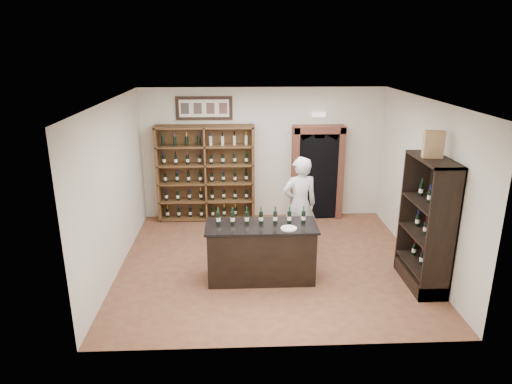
% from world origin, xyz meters
% --- Properties ---
extents(floor, '(5.50, 5.50, 0.00)m').
position_xyz_m(floor, '(0.00, 0.00, 0.00)').
color(floor, brown).
rests_on(floor, ground).
extents(ceiling, '(5.50, 5.50, 0.00)m').
position_xyz_m(ceiling, '(0.00, 0.00, 3.00)').
color(ceiling, white).
rests_on(ceiling, wall_back).
extents(wall_back, '(5.50, 0.04, 3.00)m').
position_xyz_m(wall_back, '(0.00, 2.50, 1.50)').
color(wall_back, silver).
rests_on(wall_back, ground).
extents(wall_left, '(0.04, 5.00, 3.00)m').
position_xyz_m(wall_left, '(-2.75, 0.00, 1.50)').
color(wall_left, silver).
rests_on(wall_left, ground).
extents(wall_right, '(0.04, 5.00, 3.00)m').
position_xyz_m(wall_right, '(2.75, 0.00, 1.50)').
color(wall_right, silver).
rests_on(wall_right, ground).
extents(wine_shelf, '(2.20, 0.38, 2.20)m').
position_xyz_m(wine_shelf, '(-1.30, 2.33, 1.10)').
color(wine_shelf, brown).
rests_on(wine_shelf, ground).
extents(framed_picture, '(1.25, 0.04, 0.52)m').
position_xyz_m(framed_picture, '(-1.30, 2.47, 2.55)').
color(framed_picture, black).
rests_on(framed_picture, wall_back).
extents(arched_doorway, '(1.17, 0.35, 2.17)m').
position_xyz_m(arched_doorway, '(1.25, 2.33, 1.14)').
color(arched_doorway, black).
rests_on(arched_doorway, ground).
extents(emergency_light, '(0.30, 0.10, 0.10)m').
position_xyz_m(emergency_light, '(1.25, 2.42, 2.40)').
color(emergency_light, white).
rests_on(emergency_light, wall_back).
extents(tasting_counter, '(1.88, 0.78, 1.00)m').
position_xyz_m(tasting_counter, '(-0.20, -0.60, 0.49)').
color(tasting_counter, black).
rests_on(tasting_counter, ground).
extents(counter_bottle_0, '(0.07, 0.07, 0.30)m').
position_xyz_m(counter_bottle_0, '(-0.92, -0.53, 1.11)').
color(counter_bottle_0, black).
rests_on(counter_bottle_0, tasting_counter).
extents(counter_bottle_1, '(0.07, 0.07, 0.30)m').
position_xyz_m(counter_bottle_1, '(-0.68, -0.53, 1.11)').
color(counter_bottle_1, black).
rests_on(counter_bottle_1, tasting_counter).
extents(counter_bottle_2, '(0.07, 0.07, 0.30)m').
position_xyz_m(counter_bottle_2, '(-0.44, -0.53, 1.11)').
color(counter_bottle_2, black).
rests_on(counter_bottle_2, tasting_counter).
extents(counter_bottle_3, '(0.07, 0.07, 0.30)m').
position_xyz_m(counter_bottle_3, '(-0.20, -0.53, 1.11)').
color(counter_bottle_3, black).
rests_on(counter_bottle_3, tasting_counter).
extents(counter_bottle_4, '(0.07, 0.07, 0.30)m').
position_xyz_m(counter_bottle_4, '(0.04, -0.53, 1.11)').
color(counter_bottle_4, black).
rests_on(counter_bottle_4, tasting_counter).
extents(counter_bottle_5, '(0.07, 0.07, 0.30)m').
position_xyz_m(counter_bottle_5, '(0.28, -0.53, 1.11)').
color(counter_bottle_5, black).
rests_on(counter_bottle_5, tasting_counter).
extents(counter_bottle_6, '(0.07, 0.07, 0.30)m').
position_xyz_m(counter_bottle_6, '(0.52, -0.53, 1.11)').
color(counter_bottle_6, black).
rests_on(counter_bottle_6, tasting_counter).
extents(side_cabinet, '(0.48, 1.20, 2.20)m').
position_xyz_m(side_cabinet, '(2.52, -0.90, 0.75)').
color(side_cabinet, black).
rests_on(side_cabinet, ground).
extents(shopkeeper, '(0.78, 0.60, 1.91)m').
position_xyz_m(shopkeeper, '(0.60, 0.49, 0.95)').
color(shopkeeper, silver).
rests_on(shopkeeper, ground).
extents(plate, '(0.27, 0.27, 0.02)m').
position_xyz_m(plate, '(0.24, -0.79, 1.01)').
color(plate, white).
rests_on(plate, tasting_counter).
extents(wine_crate, '(0.32, 0.16, 0.43)m').
position_xyz_m(wine_crate, '(2.46, -0.87, 2.42)').
color(wine_crate, tan).
rests_on(wine_crate, side_cabinet).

